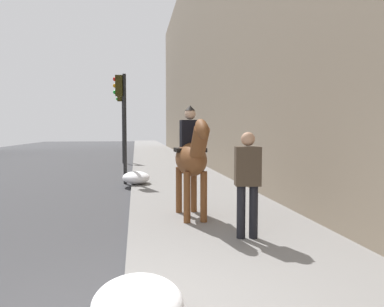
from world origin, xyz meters
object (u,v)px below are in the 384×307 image
pedestrian_greeting (248,178)px  traffic_light_near_curb (122,110)px  mounted_horse_near (191,157)px  traffic_light_far_curb (121,113)px

pedestrian_greeting → traffic_light_near_curb: size_ratio=0.45×
mounted_horse_near → traffic_light_far_curb: (13.91, 1.84, 1.46)m
traffic_light_near_curb → traffic_light_far_curb: bearing=2.2°
mounted_horse_near → traffic_light_near_curb: (5.73, 1.53, 1.19)m
traffic_light_far_curb → pedestrian_greeting: bearing=-170.7°
traffic_light_near_curb → traffic_light_far_curb: (8.18, 0.31, 0.27)m
pedestrian_greeting → mounted_horse_near: bearing=32.1°
mounted_horse_near → pedestrian_greeting: (-1.51, -0.68, -0.23)m
mounted_horse_near → traffic_light_far_curb: traffic_light_far_curb is taller
mounted_horse_near → pedestrian_greeting: size_ratio=1.31×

